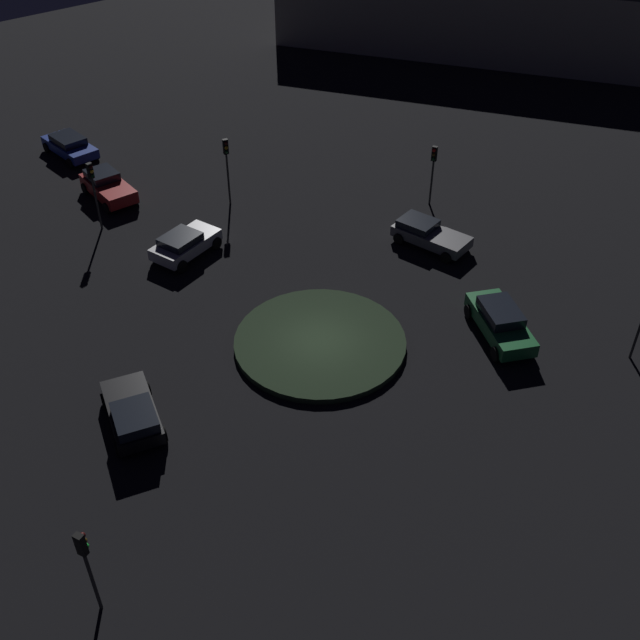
# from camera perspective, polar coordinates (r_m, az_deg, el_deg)

# --- Properties ---
(ground_plane) EXTENTS (117.51, 117.51, 0.00)m
(ground_plane) POSITION_cam_1_polar(r_m,az_deg,el_deg) (35.19, -0.00, -1.87)
(ground_plane) COLOR black
(roundabout_island) EXTENTS (8.08, 8.08, 0.30)m
(roundabout_island) POSITION_cam_1_polar(r_m,az_deg,el_deg) (35.09, -0.00, -1.68)
(roundabout_island) COLOR #263823
(roundabout_island) RESTS_ON ground_plane
(car_green) EXTENTS (3.75, 4.83, 1.55)m
(car_green) POSITION_cam_1_polar(r_m,az_deg,el_deg) (36.24, 13.57, -0.10)
(car_green) COLOR #1E7238
(car_green) RESTS_ON ground_plane
(car_black) EXTENTS (3.10, 4.40, 1.41)m
(car_black) POSITION_cam_1_polar(r_m,az_deg,el_deg) (31.73, -14.08, -6.93)
(car_black) COLOR black
(car_black) RESTS_ON ground_plane
(car_grey) EXTENTS (2.68, 4.52, 1.31)m
(car_grey) POSITION_cam_1_polar(r_m,az_deg,el_deg) (42.35, 8.28, 6.51)
(car_grey) COLOR slate
(car_grey) RESTS_ON ground_plane
(car_blue) EXTENTS (2.20, 4.61, 1.40)m
(car_blue) POSITION_cam_1_polar(r_m,az_deg,el_deg) (54.54, -18.54, 12.50)
(car_blue) COLOR #1E38A5
(car_blue) RESTS_ON ground_plane
(car_red) EXTENTS (2.32, 4.43, 1.56)m
(car_red) POSITION_cam_1_polar(r_m,az_deg,el_deg) (48.36, -15.90, 9.80)
(car_red) COLOR red
(car_red) RESTS_ON ground_plane
(car_silver) EXTENTS (4.24, 2.88, 1.39)m
(car_silver) POSITION_cam_1_polar(r_m,az_deg,el_deg) (41.61, -10.27, 5.75)
(car_silver) COLOR silver
(car_silver) RESTS_ON ground_plane
(traffic_light_west) EXTENTS (0.39, 0.36, 3.78)m
(traffic_light_west) POSITION_cam_1_polar(r_m,az_deg,el_deg) (45.46, 8.62, 11.70)
(traffic_light_west) COLOR #2D2D2D
(traffic_light_west) RESTS_ON ground_plane
(traffic_light_east) EXTENTS (0.39, 0.36, 3.89)m
(traffic_light_east) POSITION_cam_1_polar(r_m,az_deg,el_deg) (25.06, -17.43, -16.84)
(traffic_light_east) COLOR #2D2D2D
(traffic_light_east) RESTS_ON ground_plane
(traffic_light_south) EXTENTS (0.33, 0.37, 4.13)m
(traffic_light_south) POSITION_cam_1_polar(r_m,az_deg,el_deg) (44.16, -16.92, 9.96)
(traffic_light_south) COLOR #2D2D2D
(traffic_light_south) RESTS_ON ground_plane
(traffic_light_south_near) EXTENTS (0.36, 0.39, 4.21)m
(traffic_light_south_near) POSITION_cam_1_polar(r_m,az_deg,el_deg) (45.21, -7.12, 12.09)
(traffic_light_south_near) COLOR #2D2D2D
(traffic_light_south_near) RESTS_ON ground_plane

